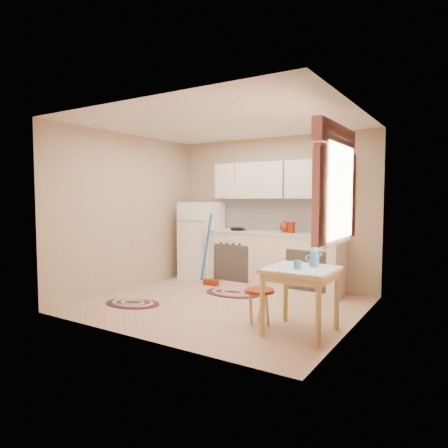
% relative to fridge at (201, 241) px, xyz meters
% --- Properties ---
extents(room_shell, '(3.64, 3.60, 2.52)m').
position_rel_fridge_xyz_m(room_shell, '(1.40, -1.01, 0.90)').
color(room_shell, tan).
rests_on(room_shell, ground).
extents(fridge, '(0.65, 0.60, 1.40)m').
position_rel_fridge_xyz_m(fridge, '(0.00, 0.00, 0.00)').
color(fridge, white).
rests_on(fridge, ground).
extents(broom, '(0.29, 0.14, 1.20)m').
position_rel_fridge_xyz_m(broom, '(0.45, -0.35, -0.10)').
color(broom, '#1C61B0').
rests_on(broom, ground).
extents(base_cabinets, '(2.25, 0.60, 0.88)m').
position_rel_fridge_xyz_m(base_cabinets, '(1.40, 0.05, -0.26)').
color(base_cabinets, silver).
rests_on(base_cabinets, ground).
extents(countertop, '(2.27, 0.62, 0.04)m').
position_rel_fridge_xyz_m(countertop, '(1.40, 0.05, 0.20)').
color(countertop, beige).
rests_on(countertop, base_cabinets).
extents(frying_pan, '(0.30, 0.30, 0.05)m').
position_rel_fridge_xyz_m(frying_pan, '(0.75, 0.00, 0.24)').
color(frying_pan, black).
rests_on(frying_pan, countertop).
extents(red_kettle, '(0.20, 0.18, 0.18)m').
position_rel_fridge_xyz_m(red_kettle, '(1.60, 0.05, 0.31)').
color(red_kettle, maroon).
rests_on(red_kettle, countertop).
extents(red_canister, '(0.12, 0.12, 0.16)m').
position_rel_fridge_xyz_m(red_canister, '(1.72, 0.05, 0.30)').
color(red_canister, maroon).
rests_on(red_canister, countertop).
extents(table, '(0.72, 0.72, 0.72)m').
position_rel_fridge_xyz_m(table, '(2.60, -1.78, -0.34)').
color(table, '#D6B56B').
rests_on(table, ground).
extents(stool, '(0.43, 0.43, 0.42)m').
position_rel_fridge_xyz_m(stool, '(2.09, -1.76, -0.49)').
color(stool, maroon).
rests_on(stool, ground).
extents(coffee_pot, '(0.16, 0.14, 0.25)m').
position_rel_fridge_xyz_m(coffee_pot, '(2.70, -1.66, 0.15)').
color(coffee_pot, teal).
rests_on(coffee_pot, table).
extents(mug, '(0.10, 0.10, 0.10)m').
position_rel_fridge_xyz_m(mug, '(2.60, -1.88, 0.07)').
color(mug, teal).
rests_on(mug, table).
extents(rug_center, '(0.92, 0.64, 0.02)m').
position_rel_fridge_xyz_m(rug_center, '(1.05, -0.64, -0.69)').
color(rug_center, maroon).
rests_on(rug_center, ground).
extents(rug_left, '(0.90, 0.69, 0.02)m').
position_rel_fridge_xyz_m(rug_left, '(0.17, -1.91, -0.69)').
color(rug_left, maroon).
rests_on(rug_left, ground).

